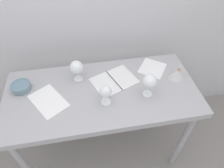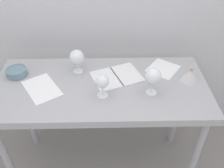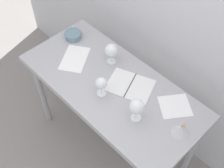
% 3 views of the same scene
% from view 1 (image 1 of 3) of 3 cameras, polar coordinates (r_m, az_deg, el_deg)
% --- Properties ---
extents(ground_plane, '(6.00, 6.00, 0.00)m').
position_cam_1_polar(ground_plane, '(2.20, -2.06, -17.72)').
color(ground_plane, gray).
extents(back_wall, '(3.80, 0.04, 2.60)m').
position_cam_1_polar(back_wall, '(1.61, -6.16, 21.00)').
color(back_wall, silver).
rests_on(back_wall, ground_plane).
extents(steel_counter, '(1.40, 0.65, 0.90)m').
position_cam_1_polar(steel_counter, '(1.53, -2.81, -4.69)').
color(steel_counter, '#A5A5AA').
rests_on(steel_counter, ground_plane).
extents(wine_glass_far_left, '(0.10, 0.10, 0.17)m').
position_cam_1_polar(wine_glass_far_left, '(1.48, -10.11, 4.61)').
color(wine_glass_far_left, white).
rests_on(wine_glass_far_left, steel_counter).
extents(wine_glass_near_right, '(0.10, 0.10, 0.18)m').
position_cam_1_polar(wine_glass_near_right, '(1.36, 10.73, 0.62)').
color(wine_glass_near_right, white).
rests_on(wine_glass_near_right, steel_counter).
extents(wine_glass_near_center, '(0.08, 0.08, 0.15)m').
position_cam_1_polar(wine_glass_near_center, '(1.30, -1.85, -2.28)').
color(wine_glass_near_center, white).
rests_on(wine_glass_near_center, steel_counter).
extents(open_notebook, '(0.38, 0.33, 0.01)m').
position_cam_1_polar(open_notebook, '(1.51, 0.60, 0.95)').
color(open_notebook, white).
rests_on(open_notebook, steel_counter).
extents(tasting_sheet_upper, '(0.30, 0.33, 0.00)m').
position_cam_1_polar(tasting_sheet_upper, '(1.46, -17.74, -4.59)').
color(tasting_sheet_upper, white).
rests_on(tasting_sheet_upper, steel_counter).
extents(tasting_sheet_lower, '(0.27, 0.27, 0.00)m').
position_cam_1_polar(tasting_sheet_lower, '(1.66, 11.46, 4.48)').
color(tasting_sheet_lower, white).
rests_on(tasting_sheet_lower, steel_counter).
extents(tasting_bowl, '(0.14, 0.14, 0.05)m').
position_cam_1_polar(tasting_bowl, '(1.58, -24.61, -0.66)').
color(tasting_bowl, beige).
rests_on(tasting_bowl, steel_counter).
extents(decanter_funnel, '(0.12, 0.12, 0.13)m').
position_cam_1_polar(decanter_funnel, '(1.59, 18.27, 2.86)').
color(decanter_funnel, silver).
rests_on(decanter_funnel, steel_counter).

